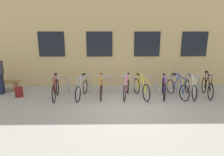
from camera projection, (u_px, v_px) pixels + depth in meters
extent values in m
plane|color=#9E998E|center=(129.00, 109.00, 6.61)|extent=(42.00, 42.00, 0.00)
cube|color=tan|center=(120.00, 22.00, 12.09)|extent=(28.00, 6.43, 6.85)
cube|color=black|center=(51.00, 44.00, 9.17)|extent=(1.30, 0.04, 1.23)
cube|color=black|center=(99.00, 44.00, 9.20)|extent=(1.30, 0.04, 1.23)
cube|color=black|center=(147.00, 44.00, 9.24)|extent=(1.30, 0.04, 1.23)
cube|color=black|center=(194.00, 44.00, 9.28)|extent=(1.30, 0.04, 1.23)
cylinder|color=gray|center=(57.00, 85.00, 8.33)|extent=(0.05, 0.05, 0.76)
cylinder|color=gray|center=(68.00, 85.00, 8.34)|extent=(0.05, 0.05, 0.76)
cylinder|color=gray|center=(62.00, 77.00, 8.25)|extent=(0.49, 0.05, 0.05)
cylinder|color=gray|center=(79.00, 85.00, 8.35)|extent=(0.05, 0.05, 0.76)
cylinder|color=gray|center=(90.00, 85.00, 8.35)|extent=(0.05, 0.05, 0.76)
cylinder|color=gray|center=(84.00, 77.00, 8.27)|extent=(0.49, 0.05, 0.05)
cylinder|color=gray|center=(101.00, 85.00, 8.36)|extent=(0.05, 0.05, 0.76)
cylinder|color=gray|center=(112.00, 85.00, 8.37)|extent=(0.05, 0.05, 0.76)
cylinder|color=gray|center=(107.00, 77.00, 8.28)|extent=(0.49, 0.05, 0.05)
cylinder|color=gray|center=(123.00, 85.00, 8.38)|extent=(0.05, 0.05, 0.76)
cylinder|color=gray|center=(134.00, 85.00, 8.38)|extent=(0.05, 0.05, 0.76)
cylinder|color=gray|center=(129.00, 77.00, 8.29)|extent=(0.49, 0.05, 0.05)
cylinder|color=gray|center=(145.00, 85.00, 8.39)|extent=(0.05, 0.05, 0.76)
cylinder|color=gray|center=(156.00, 85.00, 8.40)|extent=(0.05, 0.05, 0.76)
cylinder|color=gray|center=(151.00, 77.00, 8.31)|extent=(0.49, 0.05, 0.05)
cylinder|color=gray|center=(167.00, 85.00, 8.41)|extent=(0.05, 0.05, 0.76)
cylinder|color=gray|center=(177.00, 85.00, 8.41)|extent=(0.05, 0.05, 0.76)
cylinder|color=gray|center=(173.00, 77.00, 8.32)|extent=(0.49, 0.05, 0.05)
cylinder|color=gray|center=(188.00, 85.00, 8.42)|extent=(0.05, 0.05, 0.76)
cylinder|color=gray|center=(199.00, 85.00, 8.43)|extent=(0.05, 0.05, 0.76)
cylinder|color=gray|center=(194.00, 77.00, 8.34)|extent=(0.49, 0.05, 0.05)
torus|color=black|center=(128.00, 86.00, 8.39)|extent=(0.18, 0.64, 0.65)
torus|color=black|center=(125.00, 93.00, 7.39)|extent=(0.18, 0.64, 0.65)
cylinder|color=pink|center=(126.00, 84.00, 7.59)|extent=(0.15, 0.50, 0.76)
cylinder|color=pink|center=(127.00, 82.00, 7.99)|extent=(0.12, 0.38, 0.67)
cylinder|color=pink|center=(126.00, 75.00, 7.68)|extent=(0.22, 0.82, 0.13)
cylinder|color=pink|center=(127.00, 89.00, 8.15)|extent=(0.14, 0.52, 0.07)
cylinder|color=pink|center=(128.00, 80.00, 8.24)|extent=(0.07, 0.20, 0.61)
cylinder|color=pink|center=(125.00, 85.00, 7.33)|extent=(0.04, 0.08, 0.70)
cube|color=black|center=(128.00, 74.00, 8.08)|extent=(0.14, 0.22, 0.06)
cylinder|color=gray|center=(125.00, 76.00, 7.27)|extent=(0.44, 0.12, 0.03)
torus|color=black|center=(163.00, 85.00, 8.41)|extent=(0.21, 0.74, 0.75)
torus|color=black|center=(164.00, 92.00, 7.40)|extent=(0.21, 0.74, 0.75)
cylinder|color=#722D99|center=(164.00, 84.00, 7.62)|extent=(0.15, 0.50, 0.65)
cylinder|color=#722D99|center=(164.00, 82.00, 8.02)|extent=(0.12, 0.38, 0.58)
cylinder|color=#722D99|center=(165.00, 76.00, 7.72)|extent=(0.22, 0.82, 0.10)
cylinder|color=#722D99|center=(163.00, 87.00, 8.17)|extent=(0.14, 0.52, 0.08)
cylinder|color=#722D99|center=(163.00, 80.00, 8.27)|extent=(0.07, 0.20, 0.52)
cylinder|color=#722D99|center=(165.00, 85.00, 7.36)|extent=(0.04, 0.08, 0.58)
cube|color=black|center=(164.00, 74.00, 8.12)|extent=(0.14, 0.22, 0.06)
cylinder|color=gray|center=(165.00, 77.00, 7.31)|extent=(0.43, 0.12, 0.03)
torus|color=black|center=(187.00, 86.00, 8.48)|extent=(0.14, 0.65, 0.65)
torus|color=black|center=(194.00, 93.00, 7.43)|extent=(0.14, 0.65, 0.65)
cylinder|color=silver|center=(193.00, 84.00, 7.64)|extent=(0.11, 0.52, 0.72)
cylinder|color=silver|center=(190.00, 83.00, 8.07)|extent=(0.09, 0.40, 0.61)
cylinder|color=silver|center=(192.00, 76.00, 7.75)|extent=(0.16, 0.86, 0.14)
cylinder|color=silver|center=(189.00, 88.00, 8.22)|extent=(0.11, 0.54, 0.07)
cylinder|color=silver|center=(188.00, 81.00, 8.33)|extent=(0.05, 0.20, 0.56)
cylinder|color=silver|center=(195.00, 85.00, 7.38)|extent=(0.04, 0.08, 0.66)
cube|color=black|center=(190.00, 74.00, 8.17)|extent=(0.13, 0.21, 0.06)
cylinder|color=gray|center=(196.00, 76.00, 7.32)|extent=(0.44, 0.09, 0.03)
torus|color=black|center=(57.00, 87.00, 8.14)|extent=(0.13, 0.71, 0.72)
torus|color=black|center=(54.00, 94.00, 7.22)|extent=(0.13, 0.71, 0.72)
cylinder|color=maroon|center=(54.00, 85.00, 7.41)|extent=(0.09, 0.46, 0.68)
cylinder|color=maroon|center=(56.00, 83.00, 7.76)|extent=(0.08, 0.33, 0.67)
cylinder|color=maroon|center=(54.00, 77.00, 7.48)|extent=(0.13, 0.72, 0.04)
cylinder|color=maroon|center=(57.00, 89.00, 7.92)|extent=(0.08, 0.48, 0.07)
cylinder|color=maroon|center=(57.00, 81.00, 7.99)|extent=(0.05, 0.20, 0.61)
cylinder|color=maroon|center=(53.00, 86.00, 7.18)|extent=(0.04, 0.08, 0.61)
cube|color=black|center=(56.00, 74.00, 7.83)|extent=(0.12, 0.21, 0.06)
cylinder|color=gray|center=(53.00, 78.00, 7.13)|extent=(0.44, 0.08, 0.03)
torus|color=black|center=(137.00, 86.00, 8.35)|extent=(0.19, 0.71, 0.72)
torus|color=black|center=(146.00, 93.00, 7.33)|extent=(0.19, 0.71, 0.72)
cylinder|color=yellow|center=(144.00, 84.00, 7.54)|extent=(0.15, 0.51, 0.71)
cylinder|color=yellow|center=(140.00, 82.00, 7.95)|extent=(0.12, 0.39, 0.62)
cylinder|color=yellow|center=(142.00, 76.00, 7.64)|extent=(0.22, 0.84, 0.12)
cylinder|color=yellow|center=(139.00, 88.00, 8.10)|extent=(0.14, 0.53, 0.07)
cylinder|color=yellow|center=(137.00, 80.00, 8.20)|extent=(0.07, 0.20, 0.56)
cylinder|color=yellow|center=(146.00, 85.00, 7.28)|extent=(0.04, 0.08, 0.64)
cube|color=black|center=(138.00, 74.00, 8.05)|extent=(0.14, 0.22, 0.06)
cylinder|color=gray|center=(146.00, 76.00, 7.23)|extent=(0.44, 0.12, 0.03)
torus|color=black|center=(102.00, 87.00, 8.39)|extent=(0.04, 0.64, 0.64)
torus|color=black|center=(101.00, 93.00, 7.42)|extent=(0.04, 0.64, 0.64)
cylinder|color=orange|center=(101.00, 84.00, 7.62)|extent=(0.04, 0.47, 0.75)
cylinder|color=orange|center=(101.00, 83.00, 8.00)|extent=(0.04, 0.35, 0.65)
cylinder|color=orange|center=(101.00, 76.00, 7.70)|extent=(0.04, 0.76, 0.14)
cylinder|color=orange|center=(101.00, 89.00, 8.15)|extent=(0.03, 0.50, 0.07)
cylinder|color=orange|center=(101.00, 81.00, 8.23)|extent=(0.03, 0.20, 0.59)
cylinder|color=orange|center=(101.00, 85.00, 7.37)|extent=(0.03, 0.08, 0.69)
cube|color=black|center=(101.00, 74.00, 8.07)|extent=(0.10, 0.20, 0.06)
cylinder|color=gray|center=(101.00, 76.00, 7.31)|extent=(0.44, 0.03, 0.03)
torus|color=black|center=(85.00, 87.00, 8.30)|extent=(0.14, 0.66, 0.66)
torus|color=black|center=(78.00, 94.00, 7.27)|extent=(0.14, 0.66, 0.66)
cylinder|color=#B7B7BC|center=(80.00, 85.00, 7.49)|extent=(0.11, 0.52, 0.67)
cylinder|color=#B7B7BC|center=(83.00, 83.00, 7.90)|extent=(0.09, 0.39, 0.65)
cylinder|color=#B7B7BC|center=(81.00, 77.00, 7.59)|extent=(0.16, 0.84, 0.05)
cylinder|color=#B7B7BC|center=(84.00, 89.00, 8.05)|extent=(0.10, 0.54, 0.07)
cylinder|color=#B7B7BC|center=(84.00, 81.00, 8.15)|extent=(0.05, 0.20, 0.59)
cylinder|color=#B7B7BC|center=(78.00, 87.00, 7.22)|extent=(0.04, 0.08, 0.60)
cube|color=black|center=(84.00, 74.00, 7.99)|extent=(0.13, 0.21, 0.06)
cylinder|color=gray|center=(78.00, 78.00, 7.17)|extent=(0.44, 0.09, 0.03)
torus|color=black|center=(171.00, 87.00, 8.33)|extent=(0.19, 0.65, 0.66)
torus|color=black|center=(184.00, 93.00, 7.38)|extent=(0.19, 0.65, 0.66)
cylinder|color=#233893|center=(181.00, 83.00, 7.56)|extent=(0.15, 0.48, 0.79)
cylinder|color=#233893|center=(175.00, 83.00, 7.95)|extent=(0.12, 0.35, 0.65)
cylinder|color=#233893|center=(179.00, 75.00, 7.65)|extent=(0.22, 0.77, 0.17)
cylinder|color=#233893|center=(174.00, 89.00, 8.10)|extent=(0.14, 0.50, 0.07)
cylinder|color=#233893|center=(172.00, 81.00, 8.18)|extent=(0.07, 0.20, 0.59)
cylinder|color=#233893|center=(185.00, 84.00, 7.32)|extent=(0.05, 0.08, 0.72)
cube|color=black|center=(174.00, 74.00, 8.02)|extent=(0.14, 0.22, 0.06)
cylinder|color=gray|center=(185.00, 75.00, 7.26)|extent=(0.43, 0.13, 0.03)
torus|color=black|center=(204.00, 85.00, 8.48)|extent=(0.20, 0.70, 0.71)
torus|color=black|center=(211.00, 92.00, 7.51)|extent=(0.20, 0.70, 0.71)
cylinder|color=black|center=(209.00, 84.00, 7.72)|extent=(0.14, 0.48, 0.65)
cylinder|color=black|center=(207.00, 81.00, 8.08)|extent=(0.12, 0.36, 0.70)
cylinder|color=black|center=(209.00, 75.00, 7.80)|extent=(0.21, 0.77, 0.09)
cylinder|color=black|center=(205.00, 87.00, 8.24)|extent=(0.14, 0.50, 0.07)
cylinder|color=black|center=(205.00, 79.00, 8.32)|extent=(0.07, 0.20, 0.64)
cylinder|color=black|center=(211.00, 85.00, 7.47)|extent=(0.04, 0.08, 0.58)
cube|color=black|center=(207.00, 72.00, 8.16)|extent=(0.14, 0.22, 0.06)
cylinder|color=gray|center=(212.00, 77.00, 7.42)|extent=(0.43, 0.12, 0.03)
cube|color=olive|center=(3.00, 82.00, 8.74)|extent=(1.48, 0.40, 0.05)
cube|color=olive|center=(16.00, 86.00, 8.80)|extent=(0.08, 0.36, 0.41)
cylinder|color=#1E2338|center=(0.00, 85.00, 8.13)|extent=(0.14, 0.14, 0.91)
cylinder|color=#1E2338|center=(3.00, 83.00, 8.34)|extent=(0.14, 0.14, 0.91)
cube|color=maroon|center=(19.00, 92.00, 7.84)|extent=(0.32, 0.25, 0.44)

